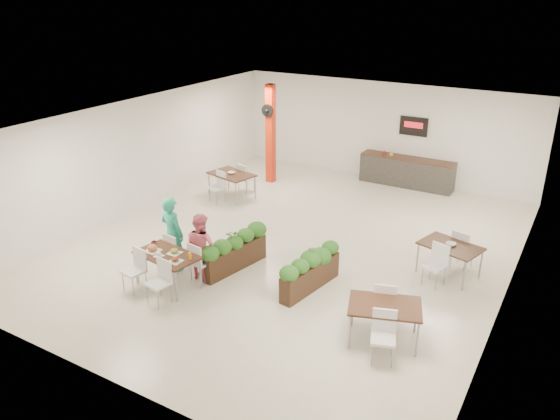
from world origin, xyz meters
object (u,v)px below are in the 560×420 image
object	(u,v)px
service_counter	(407,171)
planter_left	(234,249)
side_table_c	(385,311)
planter_right	(310,269)
red_column	(270,133)
main_table	(167,259)
side_table_b	(450,250)
diner_woman	(201,246)
side_table_a	(232,177)
diner_man	(172,234)

from	to	relation	value
service_counter	planter_left	size ratio (longest dim) A/B	1.61
side_table_c	planter_right	bearing A→B (deg)	135.10
red_column	main_table	bearing A→B (deg)	-76.81
planter_right	main_table	bearing A→B (deg)	-152.74
side_table_b	side_table_c	bearing A→B (deg)	-81.65
planter_right	side_table_b	size ratio (longest dim) A/B	1.09
diner_woman	planter_left	distance (m)	0.83
service_counter	side_table_b	xyz separation A→B (m)	(2.72, -5.29, 0.14)
diner_woman	main_table	bearing A→B (deg)	66.44
side_table_b	side_table_a	bearing A→B (deg)	-177.25
planter_left	diner_woman	bearing A→B (deg)	-121.56
side_table_c	planter_left	bearing A→B (deg)	148.03
side_table_a	side_table_b	world-z (taller)	same
red_column	diner_man	bearing A→B (deg)	-78.88
diner_man	service_counter	bearing A→B (deg)	-100.23
diner_woman	planter_left	bearing A→B (deg)	-112.98
diner_man	side_table_b	xyz separation A→B (m)	(5.49, 2.84, -0.24)
service_counter	planter_left	distance (m)	7.62
red_column	service_counter	xyz separation A→B (m)	(4.00, 1.86, -1.15)
diner_woman	planter_right	distance (m)	2.44
side_table_a	side_table_c	xyz separation A→B (m)	(6.61, -4.65, -0.01)
planter_left	side_table_c	size ratio (longest dim) A/B	1.11
service_counter	planter_left	bearing A→B (deg)	-101.78
side_table_c	diner_woman	bearing A→B (deg)	157.99
main_table	planter_right	distance (m)	3.06
red_column	planter_left	distance (m)	6.21
service_counter	planter_left	world-z (taller)	service_counter
planter_left	diner_man	bearing A→B (deg)	-151.04
main_table	planter_left	size ratio (longest dim) A/B	0.96
planter_right	side_table_c	xyz separation A→B (m)	(1.99, -0.95, 0.14)
planter_right	side_table_a	distance (m)	5.92
red_column	diner_woman	size ratio (longest dim) A/B	2.10
side_table_b	diner_man	bearing A→B (deg)	-137.02
service_counter	diner_man	bearing A→B (deg)	-108.80
red_column	diner_woman	bearing A→B (deg)	-72.03
side_table_c	main_table	bearing A→B (deg)	166.15
side_table_b	red_column	bearing A→B (deg)	168.66
service_counter	diner_man	size ratio (longest dim) A/B	1.71
red_column	side_table_b	world-z (taller)	red_column
diner_woman	planter_left	size ratio (longest dim) A/B	0.82
main_table	side_table_b	bearing A→B (deg)	34.37
service_counter	red_column	bearing A→B (deg)	-155.00
diner_man	side_table_a	bearing A→B (deg)	-62.67
planter_left	side_table_b	distance (m)	4.80
red_column	planter_right	world-z (taller)	red_column
side_table_b	planter_left	bearing A→B (deg)	-137.49
diner_woman	side_table_b	distance (m)	5.48
main_table	planter_right	world-z (taller)	planter_right
red_column	side_table_b	bearing A→B (deg)	-27.01
diner_woman	side_table_a	xyz separation A→B (m)	(-2.31, 4.44, -0.12)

